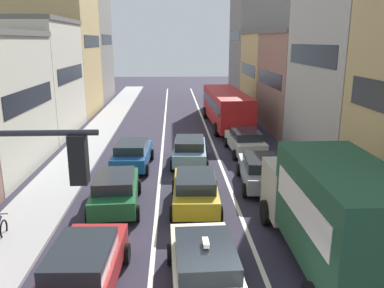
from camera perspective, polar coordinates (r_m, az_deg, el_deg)
sidewalk_left at (r=29.21m, az=-14.05°, el=0.93°), size 2.60×64.00×0.14m
lane_stripe_left at (r=28.67m, az=-4.19°, el=0.95°), size 0.16×60.00×0.01m
lane_stripe_right at (r=28.79m, az=2.59°, el=1.03°), size 0.16×60.00×0.01m
building_row_left at (r=33.84m, az=-22.28°, el=11.16°), size 7.20×43.90×12.96m
building_row_right at (r=32.71m, az=16.94°, el=11.40°), size 7.20×43.90×13.80m
removalist_box_truck at (r=12.64m, az=19.38°, el=-8.75°), size 2.77×7.73×3.58m
taxi_centre_lane_front at (r=11.38m, az=1.89°, el=-17.31°), size 2.16×4.35×1.66m
sedan_left_lane_front at (r=11.73m, az=-15.46°, el=-16.84°), size 2.19×4.36×1.49m
sedan_centre_lane_second at (r=16.60m, az=0.49°, el=-6.57°), size 2.18×4.36×1.49m
wagon_left_lane_second at (r=16.87m, az=-11.08°, el=-6.50°), size 2.26×4.40×1.49m
hatchback_centre_lane_third at (r=22.42m, az=-0.35°, el=-0.86°), size 2.26×4.39×1.49m
sedan_left_lane_third at (r=21.93m, az=-8.66°, el=-1.39°), size 2.22×4.38×1.49m
sedan_right_lane_behind_truck at (r=19.21m, az=10.03°, el=-3.80°), size 2.30×4.41×1.49m
wagon_right_lane_far at (r=24.68m, az=7.73°, el=0.47°), size 2.22×4.38×1.49m
bus_mid_queue_primary at (r=32.02m, az=4.98°, el=5.60°), size 3.06×10.58×2.90m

